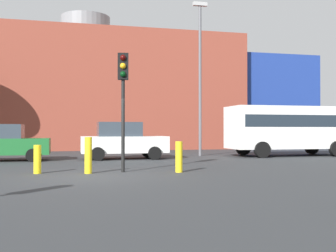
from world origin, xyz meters
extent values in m
plane|color=#2D3033|center=(0.00, 0.00, 0.00)|extent=(200.00, 200.00, 0.00)
cube|color=brown|center=(0.55, 21.32, 4.39)|extent=(23.65, 11.49, 8.79)
cube|color=navy|center=(15.71, 21.32, 3.74)|extent=(6.65, 10.34, 7.49)
cylinder|color=slate|center=(0.55, 21.32, 9.79)|extent=(4.00, 4.00, 2.00)
cube|color=#1E662D|center=(-3.55, 7.21, 0.67)|extent=(3.92, 1.68, 0.75)
cube|color=#333D47|center=(-3.78, 7.21, 1.37)|extent=(1.96, 1.49, 0.65)
cylinder|color=black|center=(-2.29, 8.07, 0.30)|extent=(0.60, 0.21, 0.60)
cylinder|color=black|center=(-2.29, 6.35, 0.30)|extent=(0.60, 0.21, 0.60)
cube|color=white|center=(1.95, 7.21, 0.72)|extent=(4.20, 1.80, 0.80)
cube|color=#333D47|center=(1.70, 7.21, 1.47)|extent=(2.10, 1.60, 0.70)
cylinder|color=black|center=(3.30, 8.13, 0.32)|extent=(0.64, 0.22, 0.64)
cylinder|color=black|center=(3.30, 6.29, 0.32)|extent=(0.64, 0.22, 0.64)
cylinder|color=black|center=(0.60, 8.13, 0.32)|extent=(0.64, 0.22, 0.64)
cylinder|color=black|center=(0.60, 6.29, 0.32)|extent=(0.64, 0.22, 0.64)
cube|color=white|center=(11.16, 7.51, 1.57)|extent=(6.80, 2.30, 2.30)
cube|color=#1E2833|center=(11.16, 7.51, 1.92)|extent=(6.26, 2.32, 0.64)
cylinder|color=black|center=(13.36, 8.68, 0.42)|extent=(0.84, 0.28, 0.84)
cylinder|color=black|center=(8.96, 8.68, 0.42)|extent=(0.84, 0.28, 0.84)
cylinder|color=black|center=(8.96, 6.34, 0.42)|extent=(0.84, 0.28, 0.84)
cylinder|color=black|center=(1.11, 0.96, 1.57)|extent=(0.12, 0.12, 3.15)
cube|color=black|center=(1.11, 0.96, 3.60)|extent=(0.39, 0.29, 0.90)
sphere|color=#3C0605|center=(1.08, 0.82, 3.88)|extent=(0.20, 0.20, 0.20)
sphere|color=#F2A514|center=(1.08, 0.82, 3.60)|extent=(0.20, 0.20, 0.20)
sphere|color=black|center=(1.08, 0.82, 3.32)|extent=(0.20, 0.20, 0.20)
cylinder|color=yellow|center=(2.94, 0.45, 0.52)|extent=(0.24, 0.24, 1.04)
cylinder|color=yellow|center=(-1.69, 1.13, 0.47)|extent=(0.24, 0.24, 0.94)
cylinder|color=yellow|center=(-0.06, 0.76, 0.60)|extent=(0.24, 0.24, 1.20)
cylinder|color=#59595E|center=(6.38, 8.70, 4.16)|extent=(0.16, 0.16, 8.32)
cube|color=#B2B2B2|center=(6.38, 8.70, 8.47)|extent=(0.80, 0.24, 0.20)
camera|label=1|loc=(-0.62, -12.80, 1.42)|focal=43.33mm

